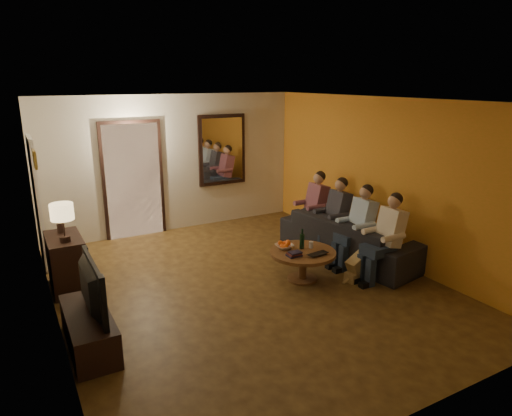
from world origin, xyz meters
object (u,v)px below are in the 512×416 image
person_b (359,229)px  dog (361,261)px  dresser (66,263)px  tv_stand (89,330)px  tv (84,288)px  person_a (387,241)px  table_lamp (63,223)px  person_d (314,210)px  bowl (284,246)px  sofa (350,237)px  coffee_table (302,265)px  wine_bottle (302,238)px  person_c (335,219)px  laptop (320,255)px

person_b → dog: 0.63m
dresser → tv_stand: size_ratio=0.70×
tv → dog: tv is taller
person_a → person_b: bearing=90.0°
table_lamp → person_d: table_lamp is taller
person_a → tv: bearing=176.6°
person_a → bowl: (-1.26, 0.78, -0.12)m
tv_stand → person_a: bearing=-3.4°
sofa → table_lamp: bearing=69.3°
dresser → tv_stand: 1.70m
dresser → table_lamp: (0.00, -0.22, 0.65)m
person_d → coffee_table: person_d is taller
coffee_table → wine_bottle: (0.05, 0.10, 0.38)m
person_c → tv_stand: bearing=-167.1°
bowl → person_b: bearing=-8.1°
person_a → person_c: bearing=90.0°
tv_stand → sofa: size_ratio=0.51×
person_c → dog: 1.13m
tv → person_a: size_ratio=0.87×
tv → person_d: (4.14, 1.55, -0.11)m
tv → person_c: person_c is taller
bowl → wine_bottle: wine_bottle is taller
sofa → person_c: bearing=8.7°
table_lamp → tv_stand: size_ratio=0.44×
tv_stand → coffee_table: size_ratio=1.27×
sofa → person_d: 0.94m
table_lamp → tv: table_lamp is taller
person_a → dog: bearing=153.4°
dresser → person_a: person_a is taller
person_d → wine_bottle: person_d is taller
table_lamp → laptop: size_ratio=1.64×
tv_stand → coffee_table: (3.06, 0.31, 0.02)m
laptop → person_d: bearing=50.5°
dresser → laptop: size_ratio=2.62×
table_lamp → bowl: bearing=-18.2°
person_c → laptop: (-0.98, -0.92, -0.14)m
person_b → tv: bearing=-175.2°
dog → coffee_table: bearing=145.5°
table_lamp → wine_bottle: size_ratio=1.74×
tv_stand → table_lamp: bearing=90.0°
tv_stand → person_a: 4.17m
sofa → coffee_table: 1.24m
wine_bottle → coffee_table: bearing=-116.6°
tv → laptop: 3.17m
sofa → person_d: bearing=-3.4°
person_d → person_c: bearing=-90.0°
tv_stand → bowl: bearing=10.5°
dresser → tv_stand: dresser is taller
bowl → tv: bearing=-169.5°
person_d → person_a: bearing=-90.0°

